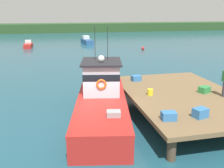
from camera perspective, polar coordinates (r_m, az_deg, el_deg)
name	(u,v)px	position (r m, az deg, el deg)	size (l,w,h in m)	color
ground_plane	(98,121)	(13.20, -3.20, -8.63)	(200.00, 200.00, 0.00)	#1E4C5B
dock	(183,96)	(14.30, 16.09, -2.65)	(6.00, 9.00, 1.20)	#4C3D2D
main_fishing_boat	(102,99)	(13.42, -2.40, -3.54)	(3.98, 9.97, 4.80)	red
crate_single_far	(200,113)	(11.30, 19.75, -6.29)	(0.60, 0.44, 0.41)	#3370B2
crate_stack_near_edge	(169,116)	(10.69, 12.99, -7.19)	(0.60, 0.44, 0.35)	#3370B2
crate_single_by_cleat	(204,90)	(14.78, 20.58, -1.22)	(0.60, 0.44, 0.34)	#2D8442
crate_stack_mid_dock	(136,78)	(16.28, 5.60, 1.35)	(0.60, 0.44, 0.35)	#3370B2
bait_bucket	(150,92)	(13.59, 8.82, -1.84)	(0.32, 0.32, 0.34)	yellow
moored_boat_off_the_point	(86,41)	(46.16, -5.93, 9.92)	(1.93, 5.48, 1.37)	#285184
moored_boat_far_left	(28,45)	(42.86, -18.76, 8.55)	(1.15, 4.50, 1.14)	red
mooring_buoy_channel_marker	(143,48)	(38.27, 7.18, 8.20)	(0.46, 0.46, 0.46)	red
far_shoreline	(63,28)	(73.97, -11.26, 12.65)	(120.00, 8.00, 2.40)	#284723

